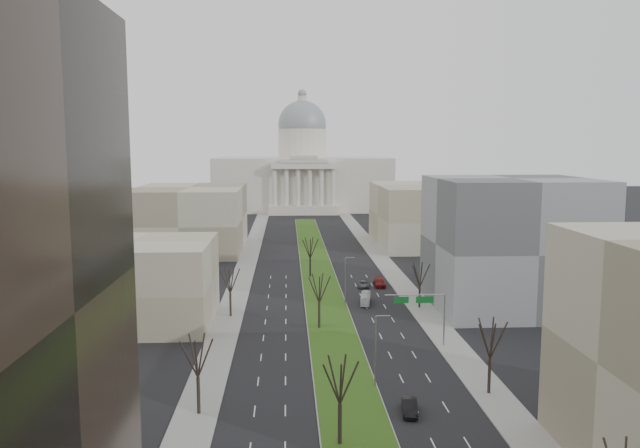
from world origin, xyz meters
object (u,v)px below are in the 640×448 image
object	(u,v)px
car_black	(410,407)
car_red	(380,282)
car_grey_far	(364,284)
box_van	(366,298)

from	to	relation	value
car_black	car_red	size ratio (longest dim) A/B	0.84
car_red	car_grey_far	size ratio (longest dim) A/B	1.21
car_red	box_van	distance (m)	15.02
car_red	car_grey_far	distance (m)	3.61
car_grey_far	box_van	xyz separation A→B (m)	(-1.28, -13.52, 0.34)
car_grey_far	car_red	bearing A→B (deg)	18.19
car_red	box_van	world-z (taller)	box_van
box_van	car_grey_far	bearing A→B (deg)	93.91
car_black	car_grey_far	distance (m)	62.45
car_black	box_van	distance (m)	48.90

